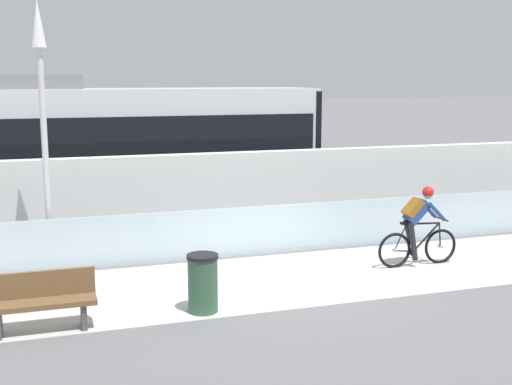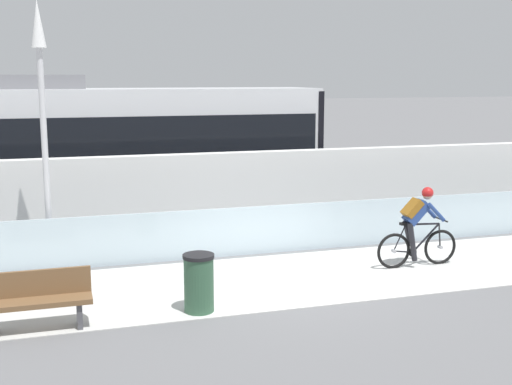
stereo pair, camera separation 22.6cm
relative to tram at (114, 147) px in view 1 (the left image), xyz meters
The scene contains 11 objects.
ground_plane 7.53m from the tram, 69.97° to the right, with size 200.00×200.00×0.00m, color slate.
bike_path_deck 7.53m from the tram, 69.97° to the right, with size 32.00×3.20×0.01m, color silver.
glass_parapet 5.76m from the tram, 63.46° to the right, with size 32.00×0.05×1.04m, color silver.
concrete_barrier_wall 4.16m from the tram, 52.03° to the right, with size 32.00×0.36×2.00m, color silver.
tram_rail_near 3.21m from the tram, 16.03° to the right, with size 32.00×0.08×0.01m, color #595654.
tram_rail_far 3.21m from the tram, 16.03° to the left, with size 32.00×0.08×0.01m, color #595654.
tram is the anchor object (origin of this frame).
cyclist_on_bike 8.69m from the tram, 52.61° to the right, with size 1.77×0.58×1.61m.
lamp_post_antenna 5.22m from the tram, 110.70° to the right, with size 0.28×0.28×5.20m.
trash_bin 8.24m from the tram, 86.28° to the right, with size 0.51×0.51×0.96m.
bench 8.48m from the tram, 103.47° to the right, with size 1.60×0.45×0.89m.
Camera 1 is at (-4.26, -11.10, 3.74)m, focal length 45.85 mm.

